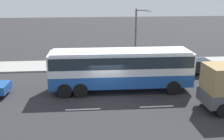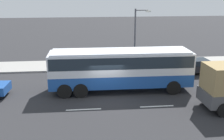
{
  "view_description": "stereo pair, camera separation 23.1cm",
  "coord_description": "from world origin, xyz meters",
  "px_view_note": "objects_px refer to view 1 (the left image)",
  "views": [
    {
      "loc": [
        -1.37,
        -19.46,
        7.96
      ],
      "look_at": [
        0.49,
        0.94,
        1.81
      ],
      "focal_mm": 43.9,
      "sensor_mm": 36.0,
      "label": 1
    },
    {
      "loc": [
        -1.6,
        -19.43,
        7.96
      ],
      "look_at": [
        0.49,
        0.94,
        1.81
      ],
      "focal_mm": 43.9,
      "sensor_mm": 36.0,
      "label": 2
    }
  ],
  "objects_px": {
    "coach_bus": "(121,66)",
    "car_black_sedan": "(197,66)",
    "street_lamp": "(137,34)",
    "pedestrian_near_curb": "(76,55)"
  },
  "relations": [
    {
      "from": "car_black_sedan",
      "to": "pedestrian_near_curb",
      "type": "xyz_separation_m",
      "value": [
        -11.7,
        4.11,
        0.4
      ]
    },
    {
      "from": "coach_bus",
      "to": "car_black_sedan",
      "type": "xyz_separation_m",
      "value": [
        7.83,
        3.78,
        -1.29
      ]
    },
    {
      "from": "coach_bus",
      "to": "car_black_sedan",
      "type": "distance_m",
      "value": 8.79
    },
    {
      "from": "coach_bus",
      "to": "pedestrian_near_curb",
      "type": "xyz_separation_m",
      "value": [
        -3.86,
        7.9,
        -0.9
      ]
    },
    {
      "from": "street_lamp",
      "to": "pedestrian_near_curb",
      "type": "bearing_deg",
      "value": 162.13
    },
    {
      "from": "car_black_sedan",
      "to": "coach_bus",
      "type": "bearing_deg",
      "value": -156.03
    },
    {
      "from": "street_lamp",
      "to": "coach_bus",
      "type": "bearing_deg",
      "value": -111.89
    },
    {
      "from": "car_black_sedan",
      "to": "pedestrian_near_curb",
      "type": "bearing_deg",
      "value": 158.81
    },
    {
      "from": "coach_bus",
      "to": "pedestrian_near_curb",
      "type": "bearing_deg",
      "value": 116.71
    },
    {
      "from": "coach_bus",
      "to": "car_black_sedan",
      "type": "relative_size",
      "value": 2.37
    }
  ]
}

